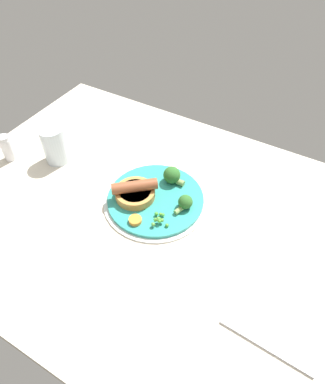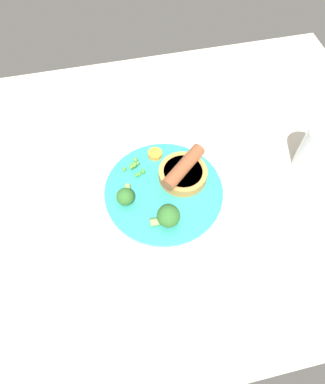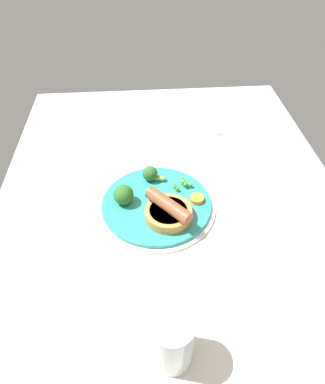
{
  "view_description": "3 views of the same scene",
  "coord_description": "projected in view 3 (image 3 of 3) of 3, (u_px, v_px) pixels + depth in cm",
  "views": [
    {
      "loc": [
        29.93,
        -45.67,
        67.95
      ],
      "look_at": [
        1.12,
        3.93,
        6.97
      ],
      "focal_mm": 32.0,
      "sensor_mm": 36.0,
      "label": 1
    },
    {
      "loc": [
        7.51,
        39.05,
        63.85
      ],
      "look_at": [
        -0.14,
        4.94,
        6.08
      ],
      "focal_mm": 32.0,
      "sensor_mm": 36.0,
      "label": 2
    },
    {
      "loc": [
        -54.0,
        6.32,
        58.3
      ],
      "look_at": [
        0.08,
        2.1,
        6.74
      ],
      "focal_mm": 32.0,
      "sensor_mm": 36.0,
      "label": 3
    }
  ],
  "objects": [
    {
      "name": "broccoli_floret_near",
      "position": [
        123.0,
        194.0,
        0.75
      ],
      "size": [
        5.5,
        4.45,
        4.45
      ],
      "rotation": [
        0.0,
        0.0,
        3.13
      ],
      "color": "#2D6628",
      "rests_on": "dinner_plate"
    },
    {
      "name": "fork",
      "position": [
        216.0,
        118.0,
        1.04
      ],
      "size": [
        18.06,
        2.53,
        0.6
      ],
      "primitive_type": "cube",
      "rotation": [
        0.0,
        0.0,
        -0.05
      ],
      "color": "silver",
      "rests_on": "dining_table"
    },
    {
      "name": "dinner_plate",
      "position": [
        156.0,
        205.0,
        0.76
      ],
      "size": [
        26.42,
        26.42,
        1.4
      ],
      "color": "silver",
      "rests_on": "dining_table"
    },
    {
      "name": "broccoli_floret_far",
      "position": [
        151.0,
        174.0,
        0.8
      ],
      "size": [
        3.56,
        5.3,
        3.56
      ],
      "rotation": [
        0.0,
        0.0,
        1.31
      ],
      "color": "#2D6628",
      "rests_on": "dinner_plate"
    },
    {
      "name": "sausage_pudding",
      "position": [
        168.0,
        211.0,
        0.71
      ],
      "size": [
        10.37,
        9.99,
        5.02
      ],
      "rotation": [
        0.0,
        0.0,
        3.85
      ],
      "color": "#BC8442",
      "rests_on": "dinner_plate"
    },
    {
      "name": "pea_pile",
      "position": [
        183.0,
        183.0,
        0.79
      ],
      "size": [
        4.66,
        4.66,
        1.94
      ],
      "color": "#45913A",
      "rests_on": "dinner_plate"
    },
    {
      "name": "drinking_glass",
      "position": [
        171.0,
        340.0,
        0.5
      ],
      "size": [
        6.78,
        6.78,
        10.68
      ],
      "primitive_type": "cylinder",
      "color": "silver",
      "rests_on": "dining_table"
    },
    {
      "name": "carrot_slice_6",
      "position": [
        197.0,
        199.0,
        0.76
      ],
      "size": [
        4.31,
        4.31,
        1.04
      ],
      "primitive_type": "cylinder",
      "rotation": [
        0.0,
        0.0,
        2.32
      ],
      "color": "orange",
      "rests_on": "dinner_plate"
    },
    {
      "name": "dining_table",
      "position": [
        172.0,
        208.0,
        0.79
      ],
      "size": [
        110.0,
        80.0,
        3.0
      ],
      "primitive_type": "cube",
      "color": "beige",
      "rests_on": "ground"
    }
  ]
}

